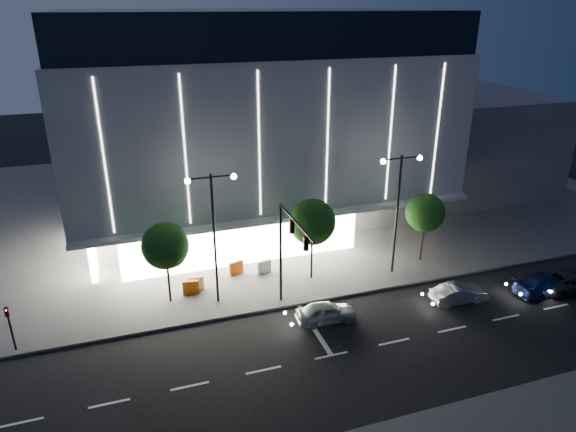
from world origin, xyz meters
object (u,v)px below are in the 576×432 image
(traffic_mast, at_px, (288,243))
(street_lamp_east, at_px, (398,198))
(tree_right, at_px, (425,215))
(barrier_b, at_px, (196,283))
(car_third, at_px, (545,284))
(street_lamp_west, at_px, (213,221))
(car_fourth, at_px, (572,282))
(barrier_d, at_px, (264,267))
(tree_mid, at_px, (313,224))
(barrier_a, at_px, (191,287))
(tree_left, at_px, (166,248))
(car_lead, at_px, (326,312))
(barrier_c, at_px, (236,268))
(ped_signal_far, at_px, (10,324))
(car_second, at_px, (459,293))

(traffic_mast, height_order, street_lamp_east, street_lamp_east)
(tree_right, relative_size, barrier_b, 5.01)
(traffic_mast, relative_size, car_third, 1.48)
(street_lamp_west, distance_m, car_fourth, 24.96)
(traffic_mast, height_order, barrier_d, traffic_mast)
(traffic_mast, xyz_separation_m, tree_mid, (3.03, 3.68, -0.69))
(street_lamp_east, bearing_deg, street_lamp_west, 180.00)
(traffic_mast, height_order, tree_mid, traffic_mast)
(tree_right, bearing_deg, barrier_d, 171.73)
(barrier_a, bearing_deg, car_third, -10.43)
(tree_left, xyz_separation_m, car_fourth, (26.60, -7.11, -3.37))
(car_lead, distance_m, barrier_c, 8.47)
(traffic_mast, xyz_separation_m, ped_signal_far, (-16.00, 1.16, -3.14))
(barrier_b, bearing_deg, barrier_c, 27.90)
(barrier_c, bearing_deg, car_second, -48.05)
(car_third, distance_m, barrier_c, 21.54)
(ped_signal_far, relative_size, car_second, 0.79)
(tree_right, bearing_deg, street_lamp_east, -161.37)
(street_lamp_west, xyz_separation_m, tree_right, (16.03, 1.02, -2.07))
(tree_mid, bearing_deg, barrier_d, 150.24)
(tree_left, relative_size, tree_mid, 0.93)
(tree_left, distance_m, car_fourth, 27.74)
(tree_right, relative_size, car_fourth, 1.16)
(street_lamp_west, distance_m, barrier_a, 5.73)
(car_lead, xyz_separation_m, car_second, (9.24, -0.69, -0.03))
(street_lamp_west, bearing_deg, tree_left, 161.06)
(car_fourth, distance_m, barrier_d, 21.57)
(barrier_b, bearing_deg, tree_mid, -0.91)
(barrier_a, bearing_deg, barrier_d, 20.18)
(barrier_d, bearing_deg, traffic_mast, -103.45)
(street_lamp_east, height_order, car_second, street_lamp_east)
(street_lamp_west, bearing_deg, barrier_a, 136.81)
(traffic_mast, relative_size, tree_left, 1.24)
(street_lamp_west, xyz_separation_m, barrier_a, (-1.57, 1.47, -5.31))
(car_second, bearing_deg, tree_left, 75.41)
(traffic_mast, relative_size, street_lamp_west, 0.79)
(ped_signal_far, bearing_deg, barrier_a, 15.91)
(ped_signal_far, bearing_deg, traffic_mast, -4.15)
(car_third, bearing_deg, barrier_c, 59.68)
(barrier_c, bearing_deg, ped_signal_far, -177.75)
(car_lead, bearing_deg, ped_signal_far, 85.23)
(ped_signal_far, xyz_separation_m, barrier_c, (13.99, 4.74, -1.24))
(street_lamp_east, relative_size, car_fourth, 1.90)
(traffic_mast, relative_size, barrier_b, 6.43)
(tree_left, xyz_separation_m, car_second, (18.21, -5.92, -3.41))
(tree_right, distance_m, car_fourth, 10.89)
(street_lamp_east, height_order, ped_signal_far, street_lamp_east)
(street_lamp_east, distance_m, barrier_b, 15.24)
(ped_signal_far, bearing_deg, barrier_c, 18.72)
(tree_right, xyz_separation_m, car_second, (-0.79, -5.92, -3.26))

